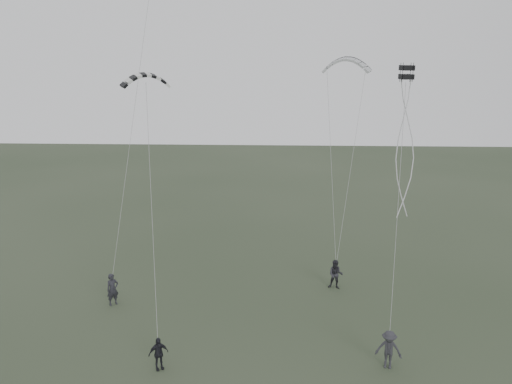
{
  "coord_description": "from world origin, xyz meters",
  "views": [
    {
      "loc": [
        2.1,
        -22.65,
        13.76
      ],
      "look_at": [
        0.76,
        5.16,
        6.91
      ],
      "focal_mm": 35.0,
      "sensor_mm": 36.0,
      "label": 1
    }
  ],
  "objects_px": {
    "flyer_right": "(336,274)",
    "kite_box": "(407,72)",
    "flyer_left": "(113,289)",
    "flyer_center": "(158,354)",
    "kite_striped": "(145,75)",
    "kite_pale_large": "(346,59)",
    "flyer_far": "(389,350)"
  },
  "relations": [
    {
      "from": "flyer_right",
      "to": "kite_box",
      "type": "xyz_separation_m",
      "value": [
        2.71,
        -3.67,
        12.67
      ]
    },
    {
      "from": "flyer_left",
      "to": "kite_box",
      "type": "xyz_separation_m",
      "value": [
        16.29,
        -0.71,
        12.64
      ]
    },
    {
      "from": "kite_box",
      "to": "flyer_right",
      "type": "bearing_deg",
      "value": 112.15
    },
    {
      "from": "flyer_center",
      "to": "kite_striped",
      "type": "relative_size",
      "value": 0.62
    },
    {
      "from": "kite_striped",
      "to": "kite_box",
      "type": "xyz_separation_m",
      "value": [
        13.67,
        -0.85,
        0.14
      ]
    },
    {
      "from": "flyer_right",
      "to": "kite_striped",
      "type": "height_order",
      "value": "kite_striped"
    },
    {
      "from": "flyer_left",
      "to": "kite_pale_large",
      "type": "xyz_separation_m",
      "value": [
        14.59,
        10.1,
        13.5
      ]
    },
    {
      "from": "flyer_right",
      "to": "kite_pale_large",
      "type": "distance_m",
      "value": 15.33
    },
    {
      "from": "kite_pale_large",
      "to": "flyer_far",
      "type": "bearing_deg",
      "value": -70.41
    },
    {
      "from": "flyer_far",
      "to": "kite_striped",
      "type": "bearing_deg",
      "value": 169.8
    },
    {
      "from": "kite_striped",
      "to": "kite_pale_large",
      "type": "bearing_deg",
      "value": 11.82
    },
    {
      "from": "flyer_far",
      "to": "kite_box",
      "type": "bearing_deg",
      "value": 92.4
    },
    {
      "from": "flyer_center",
      "to": "kite_pale_large",
      "type": "distance_m",
      "value": 23.8
    },
    {
      "from": "kite_box",
      "to": "flyer_far",
      "type": "bearing_deg",
      "value": -117.15
    },
    {
      "from": "flyer_center",
      "to": "kite_striped",
      "type": "bearing_deg",
      "value": 74.39
    },
    {
      "from": "flyer_left",
      "to": "kite_box",
      "type": "bearing_deg",
      "value": -42.66
    },
    {
      "from": "flyer_far",
      "to": "kite_box",
      "type": "xyz_separation_m",
      "value": [
        1.16,
        5.1,
        12.68
      ]
    },
    {
      "from": "flyer_left",
      "to": "flyer_center",
      "type": "height_order",
      "value": "flyer_left"
    },
    {
      "from": "flyer_far",
      "to": "flyer_right",
      "type": "bearing_deg",
      "value": 115.24
    },
    {
      "from": "flyer_right",
      "to": "flyer_center",
      "type": "height_order",
      "value": "flyer_right"
    },
    {
      "from": "kite_pale_large",
      "to": "kite_striped",
      "type": "xyz_separation_m",
      "value": [
        -11.97,
        -9.96,
        -0.99
      ]
    },
    {
      "from": "kite_pale_large",
      "to": "flyer_left",
      "type": "bearing_deg",
      "value": -127.64
    },
    {
      "from": "flyer_right",
      "to": "kite_pale_large",
      "type": "relative_size",
      "value": 0.55
    },
    {
      "from": "flyer_left",
      "to": "kite_striped",
      "type": "distance_m",
      "value": 12.78
    },
    {
      "from": "flyer_center",
      "to": "flyer_far",
      "type": "relative_size",
      "value": 0.85
    },
    {
      "from": "flyer_right",
      "to": "flyer_far",
      "type": "distance_m",
      "value": 8.91
    },
    {
      "from": "flyer_right",
      "to": "kite_box",
      "type": "height_order",
      "value": "kite_box"
    },
    {
      "from": "kite_pale_large",
      "to": "kite_box",
      "type": "distance_m",
      "value": 10.98
    },
    {
      "from": "flyer_left",
      "to": "flyer_far",
      "type": "height_order",
      "value": "flyer_left"
    },
    {
      "from": "flyer_left",
      "to": "flyer_right",
      "type": "height_order",
      "value": "flyer_left"
    },
    {
      "from": "flyer_center",
      "to": "kite_pale_large",
      "type": "bearing_deg",
      "value": 28.16
    },
    {
      "from": "flyer_right",
      "to": "kite_pale_large",
      "type": "xyz_separation_m",
      "value": [
        1.01,
        7.14,
        13.52
      ]
    }
  ]
}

